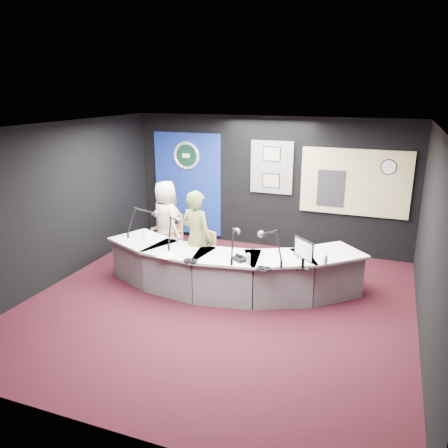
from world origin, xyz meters
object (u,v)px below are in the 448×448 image
at_px(broadcast_desk, 227,269).
at_px(armchair_left, 167,239).
at_px(armchair_right, 197,256).
at_px(person_woman, 197,239).
at_px(person_man, 166,221).

relative_size(broadcast_desk, armchair_left, 5.04).
xyz_separation_m(armchair_right, person_woman, (0.00, 0.00, 0.32)).
distance_m(armchair_right, person_woman, 0.32).
bearing_deg(person_woman, broadcast_desk, -168.24).
bearing_deg(broadcast_desk, person_woman, 175.58).
height_order(armchair_right, person_woman, person_woman).
bearing_deg(person_woman, armchair_left, -23.39).
bearing_deg(person_woman, armchair_right, -0.00).
height_order(broadcast_desk, armchair_right, armchair_right).
relative_size(broadcast_desk, person_man, 2.78).
height_order(armchair_left, person_man, person_man).
xyz_separation_m(armchair_left, armchair_right, (1.05, -0.87, 0.09)).
xyz_separation_m(broadcast_desk, armchair_right, (-0.58, 0.04, 0.16)).
relative_size(person_man, person_woman, 0.95).
distance_m(armchair_left, person_woman, 1.42).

